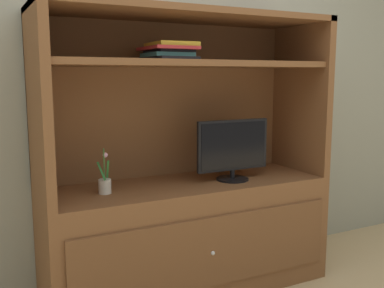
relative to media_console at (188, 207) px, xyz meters
name	(u,v)px	position (x,y,z in m)	size (l,w,h in m)	color
painted_rear_wall	(165,69)	(0.00, 0.34, 0.86)	(6.00, 0.10, 2.80)	gray
media_console	(188,207)	(0.00, 0.00, 0.00)	(1.79, 0.62, 1.73)	brown
tv_monitor	(233,149)	(0.28, -0.08, 0.36)	(0.50, 0.21, 0.39)	black
potted_plant	(105,184)	(-0.54, -0.03, 0.22)	(0.07, 0.12, 0.26)	beige
magazine_stack	(169,51)	(-0.13, -0.01, 0.96)	(0.29, 0.33, 0.10)	black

